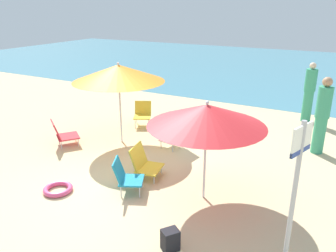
{
  "coord_description": "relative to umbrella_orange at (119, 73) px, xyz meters",
  "views": [
    {
      "loc": [
        3.35,
        -4.84,
        3.21
      ],
      "look_at": [
        0.02,
        1.26,
        0.7
      ],
      "focal_mm": 36.16,
      "sensor_mm": 36.0,
      "label": 1
    }
  ],
  "objects": [
    {
      "name": "ground_plane",
      "position": [
        1.38,
        -1.42,
        -1.71
      ],
      "size": [
        40.0,
        40.0,
        0.0
      ],
      "primitive_type": "plane",
      "color": "#D3BC8C"
    },
    {
      "name": "sea_water",
      "position": [
        1.38,
        12.57,
        -1.71
      ],
      "size": [
        40.0,
        16.0,
        0.01
      ],
      "primitive_type": "cube",
      "color": "teal",
      "rests_on": "ground_plane"
    },
    {
      "name": "umbrella_orange",
      "position": [
        0.0,
        0.0,
        0.0
      ],
      "size": [
        2.16,
        2.16,
        1.97
      ],
      "color": "silver",
      "rests_on": "ground_plane"
    },
    {
      "name": "umbrella_red",
      "position": [
        2.79,
        -1.41,
        -0.19
      ],
      "size": [
        1.96,
        1.96,
        1.76
      ],
      "color": "silver",
      "rests_on": "ground_plane"
    },
    {
      "name": "beach_chair_a",
      "position": [
        1.38,
        0.23,
        -1.41
      ],
      "size": [
        0.6,
        0.55,
        0.62
      ],
      "rotation": [
        0.0,
        0.0,
        -3.31
      ],
      "color": "white",
      "rests_on": "ground_plane"
    },
    {
      "name": "beach_chair_b",
      "position": [
        1.49,
        -1.92,
        -1.38
      ],
      "size": [
        0.65,
        0.63,
        0.63
      ],
      "rotation": [
        0.0,
        0.0,
        0.45
      ],
      "color": "teal",
      "rests_on": "ground_plane"
    },
    {
      "name": "beach_chair_c",
      "position": [
        1.46,
        -1.27,
        -1.41
      ],
      "size": [
        0.62,
        0.64,
        0.64
      ],
      "rotation": [
        0.0,
        0.0,
        0.18
      ],
      "color": "gold",
      "rests_on": "ground_plane"
    },
    {
      "name": "beach_chair_d",
      "position": [
        -0.23,
        1.32,
        -1.37
      ],
      "size": [
        0.67,
        0.71,
        0.64
      ],
      "rotation": [
        0.0,
        0.0,
        -1.09
      ],
      "color": "gold",
      "rests_on": "ground_plane"
    },
    {
      "name": "beach_chair_e",
      "position": [
        -1.09,
        -0.87,
        -1.4
      ],
      "size": [
        0.75,
        0.77,
        0.63
      ],
      "rotation": [
        0.0,
        0.0,
        0.94
      ],
      "color": "red",
      "rests_on": "ground_plane"
    },
    {
      "name": "person_a",
      "position": [
        4.31,
        1.61,
        -0.82
      ],
      "size": [
        0.31,
        0.31,
        1.75
      ],
      "rotation": [
        0.0,
        0.0,
        2.96
      ],
      "color": "#389970",
      "rests_on": "ground_plane"
    },
    {
      "name": "person_b",
      "position": [
        3.77,
        3.85,
        -0.85
      ],
      "size": [
        0.32,
        0.32,
        1.7
      ],
      "rotation": [
        0.0,
        0.0,
        5.08
      ],
      "color": "#389970",
      "rests_on": "ground_plane"
    },
    {
      "name": "warning_sign",
      "position": [
        4.37,
        -2.56,
        -0.42
      ],
      "size": [
        0.16,
        0.4,
        2.03
      ],
      "rotation": [
        0.0,
        0.0,
        -0.32
      ],
      "color": "#ADADB2",
      "rests_on": "ground_plane"
    },
    {
      "name": "swim_ring",
      "position": [
        0.39,
        -2.5,
        -1.66
      ],
      "size": [
        0.53,
        0.53,
        0.09
      ],
      "primitive_type": "torus",
      "color": "#E54C7F",
      "rests_on": "ground_plane"
    },
    {
      "name": "beach_bag",
      "position": [
        2.91,
        -2.88,
        -1.56
      ],
      "size": [
        0.28,
        0.29,
        0.31
      ],
      "primitive_type": "cube",
      "rotation": [
        0.0,
        0.0,
        4.09
      ],
      "color": "black",
      "rests_on": "ground_plane"
    }
  ]
}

